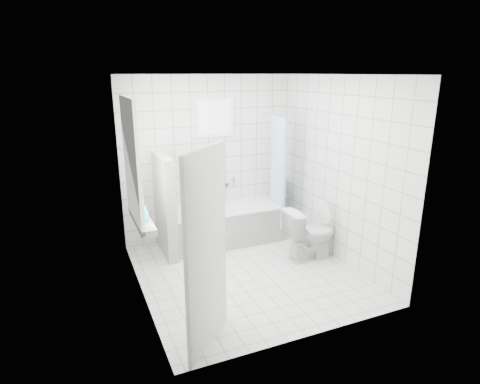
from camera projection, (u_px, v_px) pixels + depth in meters
name	position (u px, v px, depth m)	size (l,w,h in m)	color
ground	(247.00, 273.00, 5.47)	(3.00, 3.00, 0.00)	white
ceiling	(248.00, 74.00, 4.72)	(3.00, 3.00, 0.00)	white
wall_back	(209.00, 158.00, 6.41)	(2.80, 0.02, 2.60)	white
wall_front	(313.00, 219.00, 3.77)	(2.80, 0.02, 2.60)	white
wall_left	(136.00, 193.00, 4.56)	(0.02, 3.00, 2.60)	white
wall_right	(338.00, 171.00, 5.62)	(0.02, 3.00, 2.60)	white
window_left	(134.00, 162.00, 4.76)	(0.01, 0.90, 1.40)	white
window_back	(215.00, 117.00, 6.22)	(0.50, 0.01, 0.50)	white
window_sill	(142.00, 220.00, 4.99)	(0.18, 1.02, 0.08)	white
door	(207.00, 253.00, 3.76)	(0.04, 0.80, 2.00)	silver
bathtub	(225.00, 224.00, 6.42)	(1.79, 0.77, 0.58)	white
partition_wall	(165.00, 205.00, 5.88)	(0.15, 0.85, 1.50)	white
tiled_ledge	(279.00, 211.00, 7.07)	(0.40, 0.24, 0.55)	white
toilet	(311.00, 234.00, 5.79)	(0.43, 0.76, 0.77)	white
curtain_rod	(274.00, 114.00, 6.22)	(0.02, 0.02, 0.80)	silver
shower_curtain	(277.00, 172.00, 6.36)	(0.14, 0.48, 1.78)	#48A6D3
tub_faucet	(223.00, 185.00, 6.59)	(0.18, 0.06, 0.06)	silver
sill_bottles	(141.00, 206.00, 5.02)	(0.16, 0.54, 0.31)	#BCBBC1
ledge_bottles	(281.00, 190.00, 6.93)	(0.22, 0.17, 0.27)	blue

